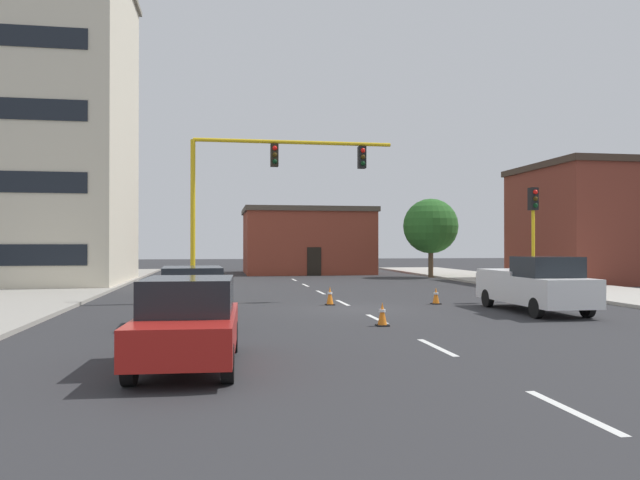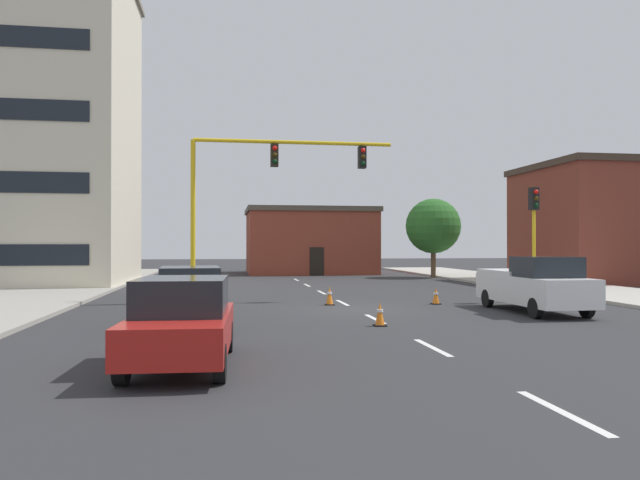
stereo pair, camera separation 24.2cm
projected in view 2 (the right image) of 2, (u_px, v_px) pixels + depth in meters
name	position (u px, v px, depth m)	size (l,w,h in m)	color
ground_plane	(355.00, 309.00, 22.54)	(160.00, 160.00, 0.00)	#2D2D30
sidewalk_left	(39.00, 294.00, 28.38)	(6.00, 56.00, 0.14)	#9E998E
sidewalk_right	(569.00, 288.00, 32.51)	(6.00, 56.00, 0.14)	#B2ADA3
lane_stripe_seg_0	(561.00, 412.00, 8.71)	(0.16, 2.40, 0.01)	silver
lane_stripe_seg_1	(432.00, 347.00, 14.15)	(0.16, 2.40, 0.01)	silver
lane_stripe_seg_2	(375.00, 319.00, 19.58)	(0.16, 2.40, 0.01)	silver
lane_stripe_seg_3	(342.00, 303.00, 25.01)	(0.16, 2.40, 0.01)	silver
lane_stripe_seg_4	(322.00, 292.00, 30.45)	(0.16, 2.40, 0.01)	silver
lane_stripe_seg_5	(307.00, 285.00, 35.88)	(0.16, 2.40, 0.01)	silver
lane_stripe_seg_6	(296.00, 280.00, 41.32)	(0.16, 2.40, 0.01)	silver
building_tall_left	(25.00, 127.00, 36.56)	(12.41, 11.95, 18.98)	beige
building_brick_center	(309.00, 241.00, 51.07)	(10.54, 8.78, 5.42)	brown
building_row_right	(612.00, 223.00, 39.03)	(10.38, 9.09, 7.54)	brown
traffic_signal_gantry	(222.00, 248.00, 25.30)	(9.33, 1.20, 6.83)	yellow
traffic_light_pole_right	(534.00, 218.00, 25.46)	(0.32, 0.47, 4.80)	yellow
tree_right_far	(433.00, 226.00, 44.18)	(4.00, 4.00, 5.75)	brown
pickup_truck_white	(534.00, 285.00, 21.52)	(2.04, 5.41, 1.99)	white
sedan_silver_near_left	(190.00, 296.00, 17.95)	(2.10, 4.60, 1.74)	#B7B7BC
sedan_red_mid_left	(182.00, 321.00, 11.99)	(2.06, 4.58, 1.74)	#B21E19
traffic_cone_roadside_a	(380.00, 314.00, 17.87)	(0.36, 0.36, 0.71)	black
traffic_cone_roadside_b	(330.00, 296.00, 24.09)	(0.36, 0.36, 0.74)	black
traffic_cone_roadside_c	(436.00, 296.00, 24.42)	(0.36, 0.36, 0.68)	black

